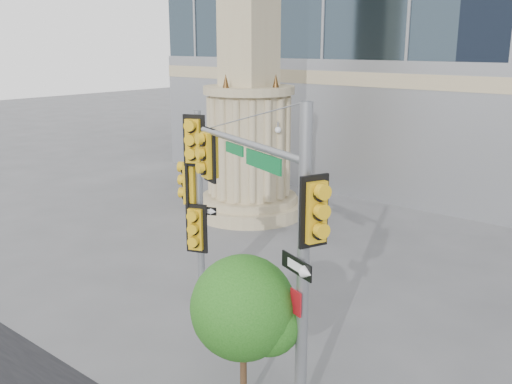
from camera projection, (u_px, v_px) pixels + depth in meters
The scene contains 5 objects.
ground at pixel (191, 354), 12.64m from camera, with size 120.00×120.00×0.00m, color #545456.
monument at pixel (249, 75), 21.65m from camera, with size 4.40×4.40×16.60m.
main_signal_pole at pixel (272, 218), 10.42m from camera, with size 4.28×1.97×5.79m.
secondary_signal_pole at pixel (196, 195), 14.31m from camera, with size 0.96×0.69×5.10m.
street_tree at pixel (245, 312), 10.23m from camera, with size 1.95×1.91×3.04m.
Camera 1 is at (8.37, -7.76, 6.68)m, focal length 40.00 mm.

